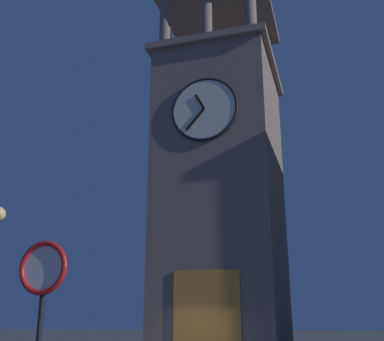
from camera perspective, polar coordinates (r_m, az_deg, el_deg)
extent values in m
cube|color=#75665B|center=(27.24, 3.75, -3.83)|extent=(6.26, 7.60, 16.43)
cube|color=#75665B|center=(30.40, 3.43, 11.75)|extent=(6.86, 8.20, 0.40)
cylinder|color=#75665B|center=(28.50, 6.98, 19.11)|extent=(0.70, 0.70, 3.75)
cylinder|color=#75665B|center=(28.91, 1.77, 18.35)|extent=(0.70, 0.70, 3.75)
cylinder|color=#75665B|center=(29.54, -3.20, 17.49)|extent=(0.70, 0.70, 3.75)
cylinder|color=#75665B|center=(33.79, 8.96, 12.74)|extent=(0.70, 0.70, 3.75)
cylinder|color=#75665B|center=(34.14, 4.66, 12.22)|extent=(0.70, 0.70, 3.75)
cylinder|color=#75665B|center=(34.67, 0.49, 11.65)|extent=(0.70, 0.70, 3.75)
cube|color=#75665B|center=(32.64, 3.29, 18.09)|extent=(6.86, 8.20, 0.40)
cylinder|color=silver|center=(25.09, 1.51, 7.39)|extent=(3.46, 0.12, 3.46)
torus|color=black|center=(25.07, 1.50, 7.41)|extent=(3.62, 0.16, 3.62)
cube|color=black|center=(25.24, 0.95, 8.28)|extent=(0.56, 0.06, 0.89)
cube|color=black|center=(24.89, 0.39, 6.19)|extent=(1.05, 0.06, 1.19)
cube|color=orange|center=(22.80, 1.81, -16.92)|extent=(3.20, 0.24, 4.00)
cylinder|color=white|center=(7.27, -17.40, -11.11)|extent=(0.70, 0.04, 0.70)
torus|color=red|center=(7.25, -17.49, -11.09)|extent=(0.78, 0.08, 0.78)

